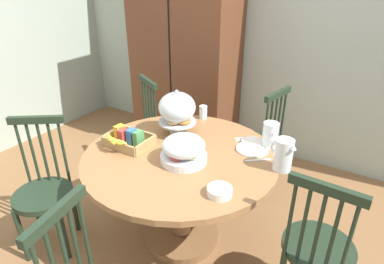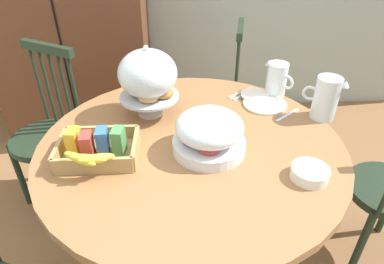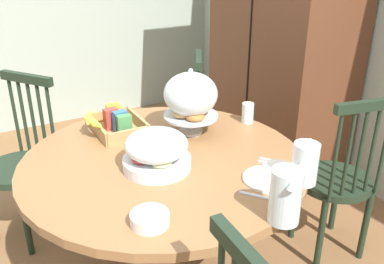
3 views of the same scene
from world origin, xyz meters
The scene contains 20 objects.
ground_plane centered at (0.00, 0.00, 0.00)m, with size 10.00×10.00×0.00m, color brown.
wall_back centered at (0.00, 1.83, 1.30)m, with size 4.80×0.06×2.60m, color #9EAD9E.
wooden_armoire centered at (-0.77, 1.50, 0.98)m, with size 1.18×0.60×1.96m.
dining_table centered at (0.05, 0.15, 0.55)m, with size 1.31×1.31×0.74m.
windsor_chair_near_window centered at (-0.73, -0.39, 0.45)m, with size 0.46×0.46×0.97m.
windsor_chair_facing_door centered at (1.01, 0.09, 0.45)m, with size 0.40×0.40×0.97m.
windsor_chair_far_side centered at (0.27, 1.08, 0.45)m, with size 0.41×0.41×0.97m.
windsor_chair_host_seat centered at (-0.76, 0.65, 0.45)m, with size 0.45×0.45×0.97m.
pastry_stand_with_dome centered at (-0.13, 0.40, 0.94)m, with size 0.28×0.28×0.34m.
fruit_platter_covered centered at (0.12, 0.09, 0.83)m, with size 0.30×0.30×0.18m.
orange_juice_pitcher centered at (0.52, 0.57, 0.82)m, with size 0.13×0.17×0.18m.
milk_pitcher centered at (0.69, 0.33, 0.83)m, with size 0.18×0.11×0.20m.
cereal_basket centered at (-0.33, 0.06, 0.79)m, with size 0.32×0.30×0.12m.
china_plate_large centered at (0.44, 0.46, 0.75)m, with size 0.22×0.22×0.01m, color white.
china_plate_small centered at (0.41, 0.54, 0.76)m, with size 0.15×0.15×0.01m, color white.
cereal_bowl centered at (0.48, -0.10, 0.76)m, with size 0.14×0.14×0.04m, color white.
drinking_glass centered at (-0.11, 0.74, 0.80)m, with size 0.06×0.06×0.11m, color silver.
table_knife centered at (0.36, 0.57, 0.74)m, with size 0.17×0.01×0.01m, color silver.
dinner_fork centered at (0.34, 0.59, 0.74)m, with size 0.17×0.01×0.01m, color silver.
soup_spoon centered at (0.53, 0.35, 0.74)m, with size 0.17×0.01×0.01m, color silver.
Camera 1 is at (1.10, -1.39, 1.84)m, focal length 30.22 mm.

